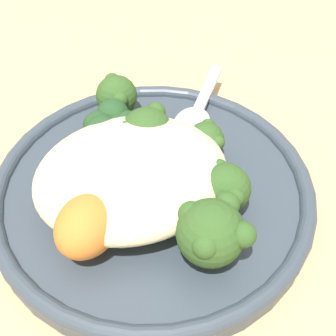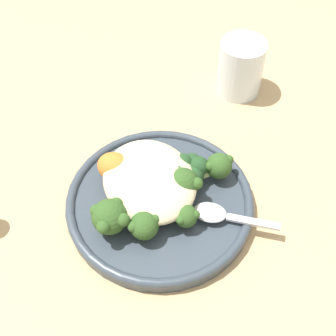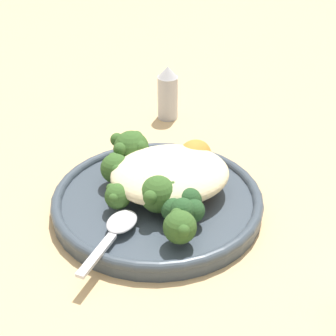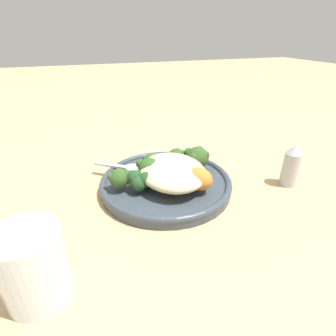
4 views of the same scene
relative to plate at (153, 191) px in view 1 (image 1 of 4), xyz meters
The scene contains 12 objects.
ground_plane 0.02m from the plate, 22.40° to the right, with size 4.00×4.00×0.00m, color tan.
plate is the anchor object (origin of this frame).
quinoa_mound 0.04m from the plate, 145.00° to the right, with size 0.13×0.11×0.04m, color beige.
broccoli_stalk_0 0.07m from the plate, 76.45° to the right, with size 0.07×0.10×0.04m.
broccoli_stalk_1 0.05m from the plate, 45.13° to the right, with size 0.09×0.06×0.03m.
broccoli_stalk_2 0.04m from the plate, 14.32° to the left, with size 0.10×0.06×0.03m.
broccoli_stalk_3 0.04m from the plate, 83.72° to the left, with size 0.06×0.08×0.04m.
broccoli_stalk_4 0.07m from the plate, 96.21° to the left, with size 0.04×0.12×0.03m.
sweet_potato_chunk_0 0.07m from the plate, 144.14° to the right, with size 0.05×0.04×0.04m, color orange.
sweet_potato_chunk_1 0.05m from the plate, behind, with size 0.07×0.05×0.03m, color orange.
kale_tuft 0.06m from the plate, 108.66° to the left, with size 0.04×0.05×0.03m.
spoon 0.08m from the plate, 45.51° to the left, with size 0.08×0.10×0.01m.
Camera 1 is at (-0.08, -0.21, 0.27)m, focal length 50.00 mm.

